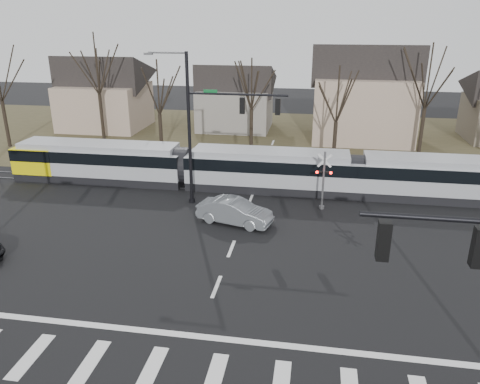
# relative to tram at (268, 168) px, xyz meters

# --- Properties ---
(ground) EXTENTS (140.00, 140.00, 0.00)m
(ground) POSITION_rel_tram_xyz_m (-0.94, -16.00, -1.65)
(ground) COLOR black
(grass_verge) EXTENTS (140.00, 28.00, 0.01)m
(grass_verge) POSITION_rel_tram_xyz_m (-0.94, 16.00, -1.64)
(grass_verge) COLOR #38331E
(grass_verge) RESTS_ON ground
(crosswalk) EXTENTS (27.00, 2.60, 0.01)m
(crosswalk) POSITION_rel_tram_xyz_m (-0.94, -20.00, -1.64)
(crosswalk) COLOR silver
(crosswalk) RESTS_ON ground
(stop_line) EXTENTS (28.00, 0.35, 0.01)m
(stop_line) POSITION_rel_tram_xyz_m (-0.94, -17.80, -1.64)
(stop_line) COLOR silver
(stop_line) RESTS_ON ground
(lane_dashes) EXTENTS (0.18, 30.00, 0.01)m
(lane_dashes) POSITION_rel_tram_xyz_m (-0.94, -0.00, -1.64)
(lane_dashes) COLOR silver
(lane_dashes) RESTS_ON ground
(rail_pair) EXTENTS (90.00, 1.52, 0.06)m
(rail_pair) POSITION_rel_tram_xyz_m (-0.94, -0.20, -1.62)
(rail_pair) COLOR #59595E
(rail_pair) RESTS_ON ground
(tram) EXTENTS (39.95, 2.97, 3.03)m
(tram) POSITION_rel_tram_xyz_m (0.00, 0.00, 0.00)
(tram) COLOR gray
(tram) RESTS_ON ground
(sedan) EXTENTS (4.02, 5.57, 1.56)m
(sedan) POSITION_rel_tram_xyz_m (-1.35, -6.50, -0.87)
(sedan) COLOR slate
(sedan) RESTS_ON ground
(signal_pole_far) EXTENTS (9.28, 0.44, 10.20)m
(signal_pole_far) POSITION_rel_tram_xyz_m (-3.34, -3.50, 4.05)
(signal_pole_far) COLOR black
(signal_pole_far) RESTS_ON ground
(rail_crossing_signal) EXTENTS (1.08, 0.36, 4.00)m
(rail_crossing_signal) POSITION_rel_tram_xyz_m (4.06, -3.21, 0.24)
(rail_crossing_signal) COLOR #59595B
(rail_crossing_signal) RESTS_ON ground
(tree_row) EXTENTS (59.20, 7.20, 10.00)m
(tree_row) POSITION_rel_tram_xyz_m (1.06, 10.00, 3.35)
(tree_row) COLOR black
(tree_row) RESTS_ON ground
(house_a) EXTENTS (9.72, 8.64, 8.60)m
(house_a) POSITION_rel_tram_xyz_m (-20.94, 18.00, 2.81)
(house_a) COLOR gray
(house_a) RESTS_ON ground
(house_b) EXTENTS (8.64, 7.56, 7.65)m
(house_b) POSITION_rel_tram_xyz_m (-5.94, 20.00, 2.32)
(house_b) COLOR slate
(house_b) RESTS_ON ground
(house_c) EXTENTS (10.80, 8.64, 10.10)m
(house_c) POSITION_rel_tram_xyz_m (8.06, 17.00, 3.58)
(house_c) COLOR gray
(house_c) RESTS_ON ground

